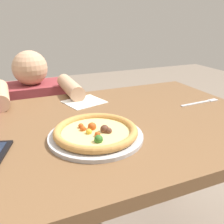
# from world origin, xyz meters

# --- Properties ---
(dining_table) EXTENTS (1.27, 0.78, 0.75)m
(dining_table) POSITION_xyz_m (0.00, 0.00, 0.63)
(dining_table) COLOR brown
(dining_table) RESTS_ON ground
(pizza_near) EXTENTS (0.30, 0.30, 0.04)m
(pizza_near) POSITION_xyz_m (-0.03, -0.10, 0.77)
(pizza_near) COLOR #B7B7BC
(pizza_near) RESTS_ON dining_table
(paper_napkin) EXTENTS (0.19, 0.18, 0.00)m
(paper_napkin) POSITION_xyz_m (0.03, 0.24, 0.75)
(paper_napkin) COLOR white
(paper_napkin) RESTS_ON dining_table
(fork) EXTENTS (0.20, 0.03, 0.00)m
(fork) POSITION_xyz_m (0.51, 0.03, 0.75)
(fork) COLOR silver
(fork) RESTS_ON dining_table
(diner_seated) EXTENTS (0.38, 0.51, 0.94)m
(diner_seated) POSITION_xyz_m (-0.15, 0.61, 0.44)
(diner_seated) COLOR #333847
(diner_seated) RESTS_ON ground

